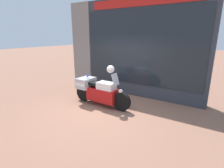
{
  "coord_description": "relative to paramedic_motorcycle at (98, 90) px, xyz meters",
  "views": [
    {
      "loc": [
        3.3,
        -4.65,
        2.51
      ],
      "look_at": [
        -0.1,
        0.69,
        0.71
      ],
      "focal_mm": 28.0,
      "sensor_mm": 36.0,
      "label": 1
    }
  ],
  "objects": [
    {
      "name": "ground_plane",
      "position": [
        0.39,
        -0.2,
        -0.54
      ],
      "size": [
        60.0,
        60.0,
        0.0
      ],
      "primitive_type": "plane",
      "color": "#8E604C"
    },
    {
      "name": "shop_building",
      "position": [
        -0.06,
        1.8,
        1.42
      ],
      "size": [
        6.1,
        0.55,
        3.91
      ],
      "color": "#333842",
      "rests_on": "ground"
    },
    {
      "name": "window_display",
      "position": [
        0.84,
        1.83,
        -0.08
      ],
      "size": [
        4.61,
        0.3,
        1.92
      ],
      "color": "slate",
      "rests_on": "ground"
    },
    {
      "name": "paramedic_motorcycle",
      "position": [
        0.0,
        0.0,
        0.0
      ],
      "size": [
        2.35,
        0.69,
        1.26
      ],
      "rotation": [
        0.0,
        0.0,
        -0.02
      ],
      "color": "black",
      "rests_on": "ground"
    },
    {
      "name": "white_helmet",
      "position": [
        0.56,
        -0.01,
        0.85
      ],
      "size": [
        0.26,
        0.26,
        0.26
      ],
      "primitive_type": "sphere",
      "color": "white",
      "rests_on": "paramedic_motorcycle"
    }
  ]
}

